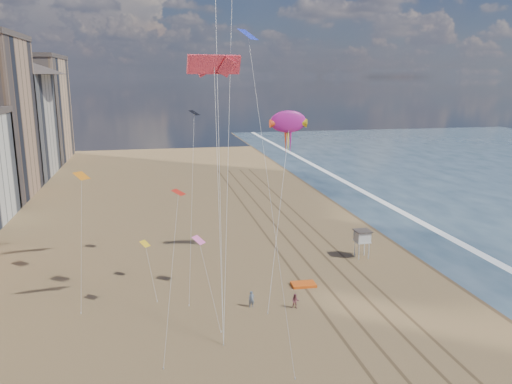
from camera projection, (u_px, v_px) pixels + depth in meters
wet_sand at (399, 226)px, 73.39m from camera, size 260.00×260.00×0.00m
foam at (425, 224)px, 74.23m from camera, size 260.00×260.00×0.00m
tracks at (314, 258)px, 60.56m from camera, size 7.68×120.00×0.01m
lifeguard_stand at (362, 237)px, 60.11m from camera, size 1.91×1.91×3.44m
grounded_kite at (303, 284)px, 52.44m from camera, size 2.57×1.69×0.29m
show_kite at (288, 122)px, 57.18m from camera, size 5.03×7.61×21.75m
kite_flyer_a at (252, 299)px, 47.42m from camera, size 0.59×0.40×1.59m
kite_flyer_b at (295, 301)px, 47.16m from camera, size 0.86×0.76×1.46m
small_kites at (170, 158)px, 48.57m from camera, size 17.55×16.13×21.50m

